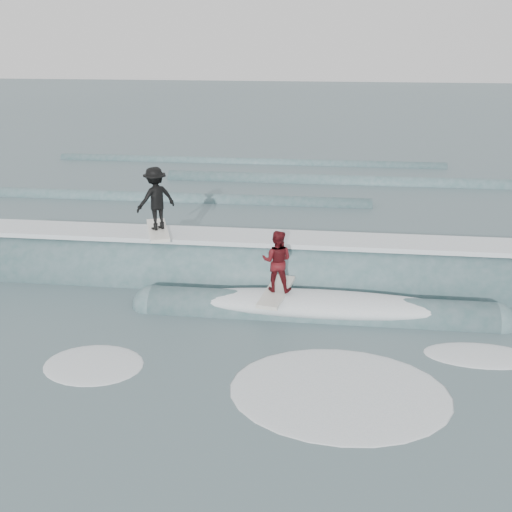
# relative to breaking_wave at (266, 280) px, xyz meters

# --- Properties ---
(ground) EXTENTS (160.00, 160.00, 0.00)m
(ground) POSITION_rel_breaking_wave_xyz_m (-0.21, -5.68, -0.04)
(ground) COLOR #435961
(ground) RESTS_ON ground
(breaking_wave) EXTENTS (21.34, 4.06, 2.57)m
(breaking_wave) POSITION_rel_breaking_wave_xyz_m (0.00, 0.00, 0.00)
(breaking_wave) COLOR #3A6062
(breaking_wave) RESTS_ON ground
(surfer_black) EXTENTS (1.36, 2.07, 1.97)m
(surfer_black) POSITION_rel_breaking_wave_xyz_m (-3.30, 0.26, 2.29)
(surfer_black) COLOR white
(surfer_black) RESTS_ON ground
(surfer_red) EXTENTS (0.89, 2.07, 1.74)m
(surfer_red) POSITION_rel_breaking_wave_xyz_m (0.47, -1.94, 1.32)
(surfer_red) COLOR silver
(surfer_red) RESTS_ON ground
(whitewater) EXTENTS (10.98, 8.28, 0.10)m
(whitewater) POSITION_rel_breaking_wave_xyz_m (1.81, -6.46, -0.04)
(whitewater) COLOR white
(whitewater) RESTS_ON ground
(far_swells) EXTENTS (34.09, 8.65, 0.80)m
(far_swells) POSITION_rel_breaking_wave_xyz_m (-0.99, 11.97, -0.04)
(far_swells) COLOR #3A6062
(far_swells) RESTS_ON ground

